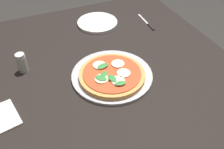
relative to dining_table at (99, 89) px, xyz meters
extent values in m
cube|color=black|center=(0.00, 0.00, 0.07)|extent=(1.17, 1.16, 0.04)
cube|color=black|center=(-0.51, 0.50, -0.29)|extent=(0.07, 0.07, 0.69)
cylinder|color=#B2B2B7|center=(0.04, 0.04, 0.10)|extent=(0.32, 0.32, 0.01)
cylinder|color=tan|center=(0.06, 0.04, 0.11)|extent=(0.26, 0.26, 0.02)
cylinder|color=#CC4723|center=(0.06, 0.04, 0.12)|extent=(0.23, 0.23, 0.00)
cylinder|color=beige|center=(0.11, 0.04, 0.13)|extent=(0.05, 0.05, 0.00)
cylinder|color=beige|center=(0.08, 0.08, 0.13)|extent=(0.05, 0.05, 0.00)
cylinder|color=beige|center=(0.02, 0.08, 0.13)|extent=(0.05, 0.05, 0.00)
cylinder|color=beige|center=(0.00, 0.01, 0.13)|extent=(0.05, 0.05, 0.00)
cylinder|color=beige|center=(0.08, -0.01, 0.13)|extent=(0.05, 0.05, 0.00)
ellipsoid|color=#337F38|center=(0.13, 0.04, 0.13)|extent=(0.03, 0.04, 0.00)
ellipsoid|color=#337F38|center=(0.08, -0.02, 0.13)|extent=(0.05, 0.05, 0.00)
ellipsoid|color=#337F38|center=(0.06, 0.00, 0.13)|extent=(0.04, 0.04, 0.00)
ellipsoid|color=#337F38|center=(0.10, 0.02, 0.13)|extent=(0.05, 0.03, 0.00)
ellipsoid|color=#337F38|center=(0.01, 0.02, 0.13)|extent=(0.04, 0.05, 0.00)
cylinder|color=white|center=(-0.36, 0.14, 0.10)|extent=(0.21, 0.21, 0.01)
cube|color=white|center=(0.09, -0.37, 0.10)|extent=(0.15, 0.11, 0.01)
cube|color=black|center=(-0.22, 0.38, 0.10)|extent=(0.06, 0.01, 0.01)
cube|color=silver|center=(-0.31, 0.38, 0.09)|extent=(0.11, 0.01, 0.00)
cylinder|color=#B2B7AD|center=(-0.13, -0.27, 0.13)|extent=(0.04, 0.04, 0.07)
cylinder|color=silver|center=(-0.13, -0.27, 0.17)|extent=(0.04, 0.04, 0.01)
camera|label=1|loc=(0.74, -0.26, 0.76)|focal=40.86mm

